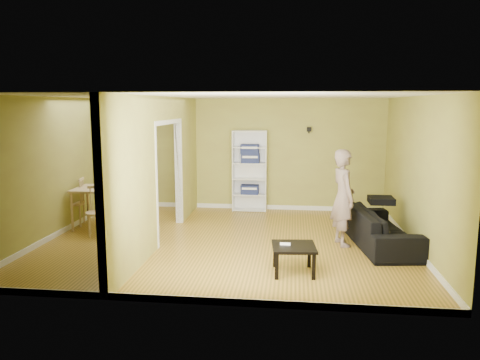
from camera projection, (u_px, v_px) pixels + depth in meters
name	position (u px, v px, depth m)	size (l,w,h in m)	color
room_shell	(228.00, 170.00, 8.30)	(6.50, 6.50, 6.50)	#AD7F2D
partition	(162.00, 169.00, 8.43)	(0.22, 5.50, 2.60)	#A6A747
wall_speaker	(309.00, 129.00, 10.67)	(0.10, 0.10, 0.10)	black
sofa	(381.00, 222.00, 8.18)	(0.94, 2.19, 0.83)	black
person	(343.00, 189.00, 8.14)	(0.57, 0.72, 1.99)	slate
bookshelf	(250.00, 171.00, 10.89)	(0.79, 0.35, 1.87)	white
paper_box_navy_a	(250.00, 189.00, 10.91)	(0.41, 0.27, 0.21)	navy
paper_box_navy_b	(251.00, 158.00, 10.79)	(0.41, 0.27, 0.21)	navy
paper_box_navy_c	(250.00, 149.00, 10.76)	(0.42, 0.27, 0.21)	navy
coffee_table	(294.00, 250.00, 6.84)	(0.63, 0.63, 0.42)	black
game_controller	(285.00, 244.00, 6.86)	(0.15, 0.04, 0.03)	white
dining_table	(108.00, 192.00, 9.36)	(1.30, 0.86, 0.81)	tan
chair_left	(74.00, 202.00, 9.54)	(0.45, 0.45, 0.99)	tan
chair_near	(97.00, 211.00, 8.80)	(0.43, 0.43, 0.94)	tan
chair_far	(120.00, 200.00, 10.04)	(0.40, 0.40, 0.87)	#D1B872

